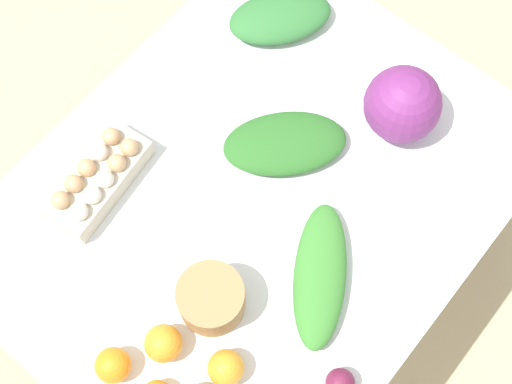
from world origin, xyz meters
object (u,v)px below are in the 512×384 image
object	(u,v)px
greens_bunch_scallion	(285,143)
paper_bag	(211,299)
beet_root	(340,383)
greens_bunch_dandelion	(320,275)
orange_1	(113,365)
greens_bunch_beet_tops	(280,17)
orange_5	(226,368)
cabbage_purple	(402,104)
orange_3	(163,343)
egg_carton	(98,178)

from	to	relation	value
greens_bunch_scallion	paper_bag	bearing A→B (deg)	-163.62
beet_root	greens_bunch_dandelion	bearing A→B (deg)	48.16
paper_bag	beet_root	distance (m)	0.33
paper_bag	beet_root	size ratio (longest dim) A/B	2.33
greens_bunch_dandelion	orange_1	size ratio (longest dim) A/B	4.36
greens_bunch_beet_tops	orange_5	size ratio (longest dim) A/B	3.39
greens_bunch_beet_tops	cabbage_purple	bearing A→B (deg)	-95.90
greens_bunch_scallion	orange_3	size ratio (longest dim) A/B	3.61
egg_carton	greens_bunch_scallion	bearing A→B (deg)	-44.98
paper_bag	greens_bunch_dandelion	world-z (taller)	paper_bag
paper_bag	orange_3	bearing A→B (deg)	172.78
cabbage_purple	greens_bunch_dandelion	bearing A→B (deg)	-167.24
greens_bunch_beet_tops	orange_5	world-z (taller)	orange_5
greens_bunch_scallion	greens_bunch_beet_tops	bearing A→B (deg)	40.87
orange_5	greens_bunch_scallion	bearing A→B (deg)	25.70
greens_bunch_dandelion	orange_1	distance (m)	0.49
beet_root	orange_5	size ratio (longest dim) A/B	0.80
cabbage_purple	greens_bunch_beet_tops	xyz separation A→B (m)	(0.04, 0.41, -0.06)
orange_3	cabbage_purple	bearing A→B (deg)	-4.83
greens_bunch_beet_tops	beet_root	size ratio (longest dim) A/B	4.25
greens_bunch_dandelion	greens_bunch_scallion	bearing A→B (deg)	52.41
cabbage_purple	paper_bag	size ratio (longest dim) A/B	1.25
greens_bunch_scallion	beet_root	size ratio (longest dim) A/B	4.70
orange_1	paper_bag	bearing A→B (deg)	-16.06
greens_bunch_beet_tops	greens_bunch_dandelion	bearing A→B (deg)	-133.58
greens_bunch_beet_tops	greens_bunch_dandelion	size ratio (longest dim) A/B	0.79
greens_bunch_dandelion	orange_1	xyz separation A→B (m)	(-0.44, 0.22, 0.01)
beet_root	greens_bunch_scallion	bearing A→B (deg)	50.65
greens_bunch_beet_tops	beet_root	bearing A→B (deg)	-133.14
greens_bunch_beet_tops	orange_3	size ratio (longest dim) A/B	3.26
paper_bag	greens_bunch_scallion	world-z (taller)	paper_bag
egg_carton	greens_bunch_scallion	distance (m)	0.45
beet_root	cabbage_purple	bearing A→B (deg)	24.86
egg_carton	orange_5	world-z (taller)	egg_carton
cabbage_purple	greens_bunch_scallion	distance (m)	0.30
orange_5	egg_carton	bearing A→B (deg)	74.91
orange_1	orange_3	bearing A→B (deg)	-26.75
greens_bunch_beet_tops	greens_bunch_dandelion	distance (m)	0.70
cabbage_purple	orange_1	bearing A→B (deg)	172.40
cabbage_purple	orange_5	world-z (taller)	cabbage_purple
paper_bag	greens_bunch_beet_tops	bearing A→B (deg)	27.69
beet_root	orange_3	world-z (taller)	orange_3
greens_bunch_scallion	orange_1	xyz separation A→B (m)	(-0.65, -0.05, 0.01)
cabbage_purple	greens_bunch_dandelion	xyz separation A→B (m)	(-0.44, -0.10, -0.06)
orange_3	orange_5	world-z (taller)	orange_3
paper_bag	orange_1	world-z (taller)	paper_bag
cabbage_purple	egg_carton	bearing A→B (deg)	142.99
paper_bag	greens_bunch_scallion	xyz separation A→B (m)	(0.41, 0.12, -0.02)
orange_3	greens_bunch_beet_tops	bearing A→B (deg)	22.56
cabbage_purple	beet_root	xyz separation A→B (m)	(-0.60, -0.28, -0.06)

